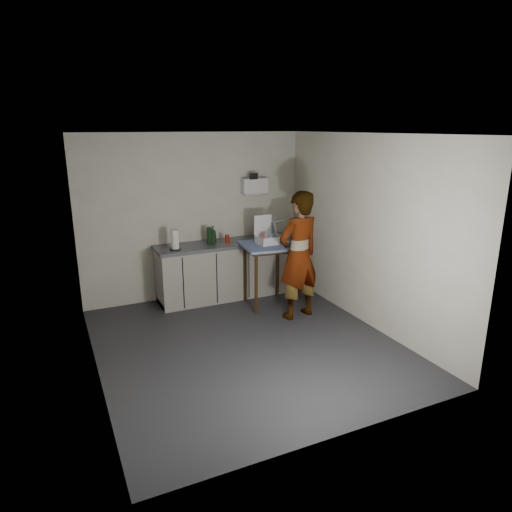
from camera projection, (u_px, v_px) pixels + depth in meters
name	position (u px, v px, depth m)	size (l,w,h in m)	color
ground	(246.00, 344.00, 5.83)	(4.00, 4.00, 0.00)	#28282D
wall_back	(195.00, 217.00, 7.21)	(3.60, 0.02, 2.60)	beige
wall_right	(366.00, 232.00, 6.20)	(0.02, 4.00, 2.60)	beige
wall_left	(88.00, 264.00, 4.75)	(0.02, 4.00, 2.60)	beige
ceiling	(245.00, 134.00, 5.12)	(3.60, 4.00, 0.01)	silver
kitchen_counter	(226.00, 271.00, 7.36)	(2.24, 0.62, 0.91)	black
wall_shelf	(254.00, 186.00, 7.43)	(0.42, 0.18, 0.37)	white
side_table	(267.00, 252.00, 6.90)	(0.82, 0.82, 0.97)	#3E230E
standing_man	(299.00, 256.00, 6.43)	(0.67, 0.44, 1.84)	#B2A593
soap_bottle	(213.00, 235.00, 7.09)	(0.11, 0.11, 0.28)	black
soda_can	(227.00, 239.00, 7.17)	(0.07, 0.07, 0.13)	red
dark_bottle	(209.00, 236.00, 7.08)	(0.08, 0.08, 0.27)	black
paper_towel	(175.00, 240.00, 6.76)	(0.17, 0.17, 0.30)	black
dish_rack	(269.00, 233.00, 7.57)	(0.42, 0.31, 0.29)	white
bakery_box	(267.00, 237.00, 6.90)	(0.30, 0.31, 0.41)	white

